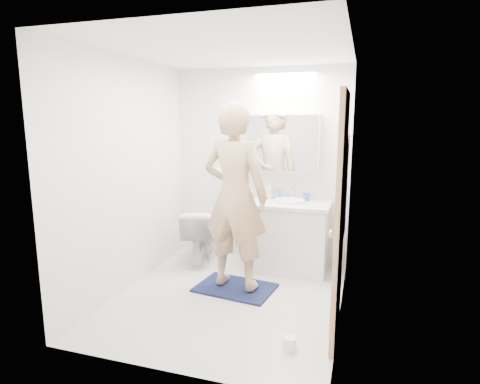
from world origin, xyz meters
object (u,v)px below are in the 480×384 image
at_px(vanity_cabinet, 288,238).
at_px(toilet, 201,236).
at_px(toothbrush_cup, 306,197).
at_px(person, 235,197).
at_px(toilet_paper_roll, 289,343).
at_px(medicine_cabinet, 283,143).
at_px(soap_bottle_b, 277,192).
at_px(soap_bottle_a, 269,190).

xyz_separation_m(vanity_cabinet, toilet, (-1.08, -0.11, -0.04)).
distance_m(toilet, toothbrush_cup, 1.39).
distance_m(person, toilet_paper_roll, 1.53).
bearing_deg(toothbrush_cup, medicine_cabinet, 170.71).
relative_size(toothbrush_cup, toilet_paper_roll, 0.84).
height_order(soap_bottle_b, toothbrush_cup, soap_bottle_b).
height_order(soap_bottle_a, soap_bottle_b, soap_bottle_a).
relative_size(medicine_cabinet, person, 0.46).
distance_m(soap_bottle_b, toothbrush_cup, 0.36).
bearing_deg(person, medicine_cabinet, -99.73).
bearing_deg(toilet_paper_roll, toilet, 132.20).
height_order(person, soap_bottle_b, person).
bearing_deg(soap_bottle_a, toothbrush_cup, 1.26).
height_order(toilet, soap_bottle_a, soap_bottle_a).
bearing_deg(person, vanity_cabinet, -112.47).
xyz_separation_m(soap_bottle_b, toilet_paper_roll, (0.51, -1.85, -0.85)).
xyz_separation_m(medicine_cabinet, toothbrush_cup, (0.31, -0.05, -0.64)).
bearing_deg(medicine_cabinet, toilet_paper_roll, -76.33).
relative_size(medicine_cabinet, toilet, 1.27).
bearing_deg(soap_bottle_b, toilet_paper_roll, -74.55).
xyz_separation_m(soap_bottle_a, toothbrush_cup, (0.46, 0.01, -0.06)).
xyz_separation_m(soap_bottle_a, soap_bottle_b, (0.10, 0.03, -0.03)).
height_order(medicine_cabinet, toilet_paper_roll, medicine_cabinet).
bearing_deg(person, toilet_paper_roll, 136.56).
xyz_separation_m(toilet, soap_bottle_a, (0.80, 0.27, 0.58)).
xyz_separation_m(person, toilet_paper_roll, (0.75, -0.93, -0.95)).
distance_m(toothbrush_cup, toilet_paper_roll, 2.01).
xyz_separation_m(person, soap_bottle_b, (0.24, 0.92, -0.11)).
distance_m(soap_bottle_a, soap_bottle_b, 0.10).
distance_m(vanity_cabinet, soap_bottle_b, 0.57).
relative_size(soap_bottle_b, toilet_paper_roll, 1.39).
relative_size(person, soap_bottle_b, 12.46).
distance_m(toilet, soap_bottle_b, 1.09).
distance_m(medicine_cabinet, toilet_paper_roll, 2.42).
bearing_deg(person, soap_bottle_a, -91.77).
height_order(vanity_cabinet, toothbrush_cup, toothbrush_cup).
relative_size(person, toothbrush_cup, 20.73).
bearing_deg(toothbrush_cup, soap_bottle_b, 176.82).
height_order(soap_bottle_a, toilet_paper_roll, soap_bottle_a).
relative_size(vanity_cabinet, toilet, 1.30).
distance_m(toilet, toilet_paper_roll, 2.12).
xyz_separation_m(toilet, toothbrush_cup, (1.26, 0.28, 0.52)).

